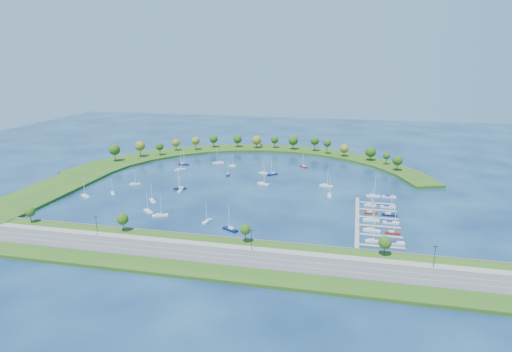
% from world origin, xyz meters
% --- Properties ---
extents(ground, '(700.00, 700.00, 0.00)m').
position_xyz_m(ground, '(0.00, 0.00, 0.00)').
color(ground, '#07183C').
rests_on(ground, ground).
extents(south_shoreline, '(420.00, 43.10, 11.60)m').
position_xyz_m(south_shoreline, '(0.03, -122.88, 1.00)').
color(south_shoreline, '#295015').
rests_on(south_shoreline, ground).
extents(breakwater, '(286.74, 247.64, 2.00)m').
position_xyz_m(breakwater, '(-46.33, 48.72, 0.99)').
color(breakwater, '#295015').
rests_on(breakwater, ground).
extents(breakwater_trees, '(240.04, 93.51, 14.78)m').
position_xyz_m(breakwater_trees, '(-16.08, 86.59, 10.54)').
color(breakwater_trees, '#382314').
rests_on(breakwater_trees, breakwater).
extents(harbor_tower, '(2.60, 2.60, 3.87)m').
position_xyz_m(harbor_tower, '(-14.66, 116.91, 3.99)').
color(harbor_tower, gray).
rests_on(harbor_tower, breakwater).
extents(dock_system, '(24.28, 82.00, 1.60)m').
position_xyz_m(dock_system, '(85.30, -61.00, 0.35)').
color(dock_system, gray).
rests_on(dock_system, ground).
extents(moored_boat_0, '(2.64, 8.22, 11.94)m').
position_xyz_m(moored_boat_0, '(60.00, -18.80, 0.90)').
color(moored_boat_0, silver).
rests_on(moored_boat_0, ground).
extents(moored_boat_1, '(7.22, 7.31, 11.80)m').
position_xyz_m(moored_boat_1, '(34.01, 54.82, 0.90)').
color(moored_boat_1, maroon).
rests_on(moored_boat_1, ground).
extents(moored_boat_2, '(5.63, 7.08, 10.53)m').
position_xyz_m(moored_boat_2, '(-81.65, -46.10, 0.87)').
color(moored_boat_2, silver).
rests_on(moored_boat_2, ground).
extents(moored_boat_3, '(3.12, 7.82, 11.18)m').
position_xyz_m(moored_boat_3, '(-19.64, 16.44, 0.88)').
color(moored_boat_3, '#0A1044').
rests_on(moored_boat_3, ground).
extents(moored_boat_4, '(9.56, 6.56, 13.79)m').
position_xyz_m(moored_boat_4, '(-38.54, 51.15, 0.96)').
color(moored_boat_4, silver).
rests_on(moored_boat_4, ground).
extents(moored_boat_5, '(7.19, 3.93, 10.19)m').
position_xyz_m(moored_boat_5, '(-23.56, 43.78, 0.86)').
color(moored_boat_5, silver).
rests_on(moored_boat_5, ground).
extents(moored_boat_6, '(7.64, 7.57, 12.35)m').
position_xyz_m(moored_boat_6, '(13.44, 24.93, 0.92)').
color(moored_boat_6, '#0A1044').
rests_on(moored_boat_6, ground).
extents(moored_boat_7, '(7.67, 3.59, 10.88)m').
position_xyz_m(moored_boat_7, '(6.08, 27.03, 0.88)').
color(moored_boat_7, silver).
rests_on(moored_boat_7, ground).
extents(moored_boat_8, '(8.06, 7.22, 12.47)m').
position_xyz_m(moored_boat_8, '(-42.31, -73.86, 0.92)').
color(moored_boat_8, silver).
rests_on(moored_boat_8, ground).
extents(moored_boat_9, '(7.47, 5.43, 10.89)m').
position_xyz_m(moored_boat_9, '(-77.62, -23.01, 0.88)').
color(moored_boat_9, silver).
rests_on(moored_boat_9, ground).
extents(moored_boat_10, '(9.34, 6.70, 13.57)m').
position_xyz_m(moored_boat_10, '(12.52, -90.05, 0.95)').
color(moored_boat_10, '#0A1044').
rests_on(moored_boat_10, ground).
extents(moored_boat_11, '(2.76, 7.78, 11.22)m').
position_xyz_m(moored_boat_11, '(-39.91, -29.91, 0.88)').
color(moored_boat_11, silver).
rests_on(moored_boat_11, ground).
extents(moored_boat_12, '(9.10, 6.24, 13.13)m').
position_xyz_m(moored_boat_12, '(-32.64, -78.81, 0.94)').
color(moored_boat_12, silver).
rests_on(moored_boat_12, ground).
extents(moored_boat_13, '(9.56, 5.30, 13.55)m').
position_xyz_m(moored_boat_13, '(12.08, -2.79, 0.95)').
color(moored_boat_13, silver).
rests_on(moored_boat_13, ground).
extents(moored_boat_14, '(7.08, 8.10, 12.41)m').
position_xyz_m(moored_boat_14, '(-48.51, -55.39, 0.92)').
color(moored_boat_14, silver).
rests_on(moored_boat_14, ground).
extents(moored_boat_15, '(9.04, 5.47, 12.86)m').
position_xyz_m(moored_boat_15, '(-41.82, -26.20, 0.93)').
color(moored_boat_15, '#0A1044').
rests_on(moored_boat_15, ground).
extents(moored_boat_16, '(9.63, 3.89, 13.76)m').
position_xyz_m(moored_boat_16, '(56.36, 2.23, 0.96)').
color(moored_boat_16, silver).
rests_on(moored_boat_16, ground).
extents(moored_boat_17, '(3.90, 8.04, 11.39)m').
position_xyz_m(moored_boat_17, '(-3.32, -81.09, 0.89)').
color(moored_boat_17, silver).
rests_on(moored_boat_17, ground).
extents(moored_boat_18, '(8.66, 6.84, 12.86)m').
position_xyz_m(moored_boat_18, '(-95.39, -56.12, 0.93)').
color(moored_boat_18, silver).
rests_on(moored_boat_18, ground).
extents(moored_boat_19, '(7.80, 8.67, 13.43)m').
position_xyz_m(moored_boat_19, '(-61.46, 22.49, 0.95)').
color(moored_boat_19, silver).
rests_on(moored_boat_19, ground).
extents(moored_boat_20, '(8.68, 2.83, 12.60)m').
position_xyz_m(moored_boat_20, '(-65.70, 40.11, 0.92)').
color(moored_boat_20, '#0A1044').
rests_on(moored_boat_20, ground).
extents(docked_boat_0, '(7.46, 2.85, 10.70)m').
position_xyz_m(docked_boat_0, '(85.54, -88.80, 0.87)').
color(docked_boat_0, silver).
rests_on(docked_boat_0, ground).
extents(docked_boat_1, '(9.64, 3.85, 1.91)m').
position_xyz_m(docked_boat_1, '(95.96, -89.25, 0.70)').
color(docked_boat_1, silver).
rests_on(docked_boat_1, ground).
extents(docked_boat_2, '(9.07, 3.69, 12.95)m').
position_xyz_m(docked_boat_2, '(85.51, -74.95, 0.93)').
color(docked_boat_2, silver).
rests_on(docked_boat_2, ground).
extents(docked_boat_3, '(7.80, 2.74, 11.26)m').
position_xyz_m(docked_boat_3, '(96.03, -75.83, 0.89)').
color(docked_boat_3, maroon).
rests_on(docked_boat_3, ground).
extents(docked_boat_4, '(9.01, 3.05, 13.03)m').
position_xyz_m(docked_boat_4, '(85.51, -59.65, 0.94)').
color(docked_boat_4, silver).
rests_on(docked_boat_4, ground).
extents(docked_boat_5, '(8.78, 2.97, 1.76)m').
position_xyz_m(docked_boat_5, '(95.97, -60.82, 0.65)').
color(docked_boat_5, silver).
rests_on(docked_boat_5, ground).
extents(docked_boat_6, '(7.63, 3.31, 10.86)m').
position_xyz_m(docked_boat_6, '(85.54, -47.24, 0.88)').
color(docked_boat_6, maroon).
rests_on(docked_boat_6, ground).
extents(docked_boat_7, '(9.00, 3.15, 12.98)m').
position_xyz_m(docked_boat_7, '(96.01, -48.42, 0.94)').
color(docked_boat_7, '#0A1044').
rests_on(docked_boat_7, ground).
extents(docked_boat_8, '(7.39, 2.21, 10.81)m').
position_xyz_m(docked_boat_8, '(85.53, -33.22, 0.87)').
color(docked_boat_8, silver).
rests_on(docked_boat_8, ground).
extents(docked_boat_9, '(9.07, 3.20, 1.82)m').
position_xyz_m(docked_boat_9, '(95.97, -34.20, 0.67)').
color(docked_boat_9, silver).
rests_on(docked_boat_9, ground).
extents(docked_boat_10, '(9.12, 3.51, 13.08)m').
position_xyz_m(docked_boat_10, '(87.91, -14.40, 0.94)').
color(docked_boat_10, silver).
rests_on(docked_boat_10, ground).
extents(docked_boat_11, '(8.90, 2.89, 1.79)m').
position_xyz_m(docked_boat_11, '(97.87, -13.59, 0.66)').
color(docked_boat_11, silver).
rests_on(docked_boat_11, ground).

